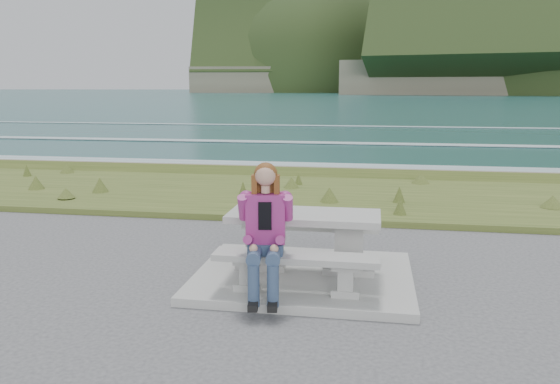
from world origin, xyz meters
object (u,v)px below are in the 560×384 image
Objects in this scene: picnic_table at (304,226)px; seated_woman at (265,249)px; bench_landward at (296,263)px; bench_seaward at (310,230)px.

seated_woman is (-0.31, -0.84, -0.05)m from picnic_table.
bench_landward is 1.00× the size of bench_seaward.
picnic_table is at bearing -90.00° from bench_seaward.
bench_landward is at bearing -90.00° from bench_seaward.
picnic_table is 0.74m from bench_seaward.
bench_seaward is at bearing 90.00° from picnic_table.
picnic_table is at bearing 90.00° from bench_landward.
seated_woman reaches higher than picnic_table.
picnic_table reaches higher than bench_seaward.
bench_landward is at bearing -90.00° from picnic_table.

